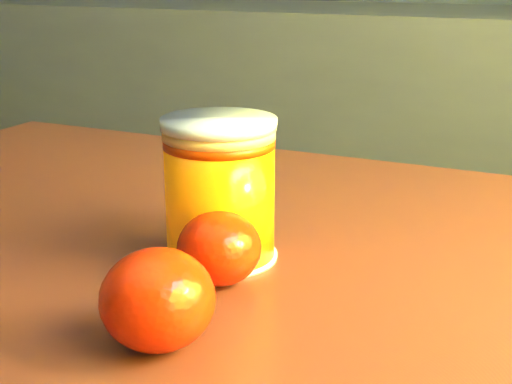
% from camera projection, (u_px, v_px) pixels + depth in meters
% --- Properties ---
extents(kitchen_counter, '(3.15, 0.60, 0.90)m').
position_uv_depth(kitchen_counter, '(178.00, 148.00, 2.28)').
color(kitchen_counter, '#4E4F53').
rests_on(kitchen_counter, ground).
extents(juice_glass, '(0.09, 0.09, 0.11)m').
position_uv_depth(juice_glass, '(220.00, 191.00, 0.56)').
color(juice_glass, orange).
rests_on(juice_glass, table).
extents(orange_front, '(0.09, 0.09, 0.06)m').
position_uv_depth(orange_front, '(158.00, 299.00, 0.43)').
color(orange_front, red).
rests_on(orange_front, table).
extents(orange_back, '(0.06, 0.06, 0.05)m').
position_uv_depth(orange_back, '(219.00, 248.00, 0.52)').
color(orange_back, red).
rests_on(orange_back, table).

